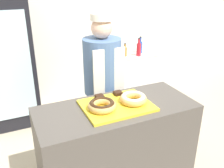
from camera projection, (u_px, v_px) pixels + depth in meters
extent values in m
cube|color=silver|center=(57.00, 20.00, 3.81)|extent=(8.00, 0.06, 2.70)
cube|color=#4C4742|center=(116.00, 148.00, 2.39)|extent=(1.43, 0.62, 0.90)
cube|color=yellow|center=(117.00, 105.00, 2.21)|extent=(0.60, 0.46, 0.02)
torus|color=tan|center=(102.00, 106.00, 2.11)|extent=(0.24, 0.24, 0.07)
torus|color=#331E0F|center=(102.00, 104.00, 2.10)|extent=(0.22, 0.22, 0.04)
torus|color=tan|center=(133.00, 99.00, 2.22)|extent=(0.24, 0.24, 0.07)
torus|color=beige|center=(133.00, 97.00, 2.22)|extent=(0.22, 0.22, 0.04)
cube|color=black|center=(100.00, 97.00, 2.30)|extent=(0.07, 0.07, 0.03)
cube|color=black|center=(118.00, 93.00, 2.37)|extent=(0.07, 0.07, 0.03)
cylinder|color=#4C4C51|center=(103.00, 122.00, 2.93)|extent=(0.29, 0.29, 0.79)
cylinder|color=#4C6B99|center=(102.00, 66.00, 2.65)|extent=(0.40, 0.40, 0.59)
cube|color=silver|center=(109.00, 106.00, 2.65)|extent=(0.34, 0.02, 1.24)
sphere|color=beige|center=(102.00, 28.00, 2.49)|extent=(0.21, 0.21, 0.21)
cylinder|color=white|center=(101.00, 17.00, 2.45)|extent=(0.22, 0.22, 0.07)
cube|color=black|center=(8.00, 64.00, 3.36)|extent=(0.65, 0.57, 1.75)
cube|color=silver|center=(9.00, 69.00, 3.10)|extent=(0.54, 0.02, 1.40)
cube|color=silver|center=(137.00, 74.00, 4.32)|extent=(1.06, 0.67, 0.82)
cube|color=gray|center=(138.00, 52.00, 4.16)|extent=(1.06, 0.67, 0.01)
cylinder|color=#1E4CB2|center=(140.00, 47.00, 4.01)|extent=(0.07, 0.07, 0.18)
cylinder|color=#1E4CB2|center=(140.00, 40.00, 3.96)|extent=(0.03, 0.03, 0.07)
cylinder|color=black|center=(141.00, 37.00, 3.95)|extent=(0.03, 0.03, 0.01)
cylinder|color=orange|center=(118.00, 46.00, 4.18)|extent=(0.08, 0.08, 0.15)
cylinder|color=orange|center=(118.00, 39.00, 4.14)|extent=(0.03, 0.03, 0.06)
cylinder|color=black|center=(118.00, 37.00, 4.12)|extent=(0.04, 0.04, 0.01)
cylinder|color=#99661E|center=(125.00, 52.00, 3.87)|extent=(0.06, 0.06, 0.14)
cylinder|color=#99661E|center=(125.00, 46.00, 3.83)|extent=(0.03, 0.03, 0.05)
cylinder|color=black|center=(125.00, 44.00, 3.81)|extent=(0.03, 0.03, 0.01)
cylinder|color=red|center=(139.00, 50.00, 3.87)|extent=(0.07, 0.07, 0.19)
cylinder|color=red|center=(139.00, 41.00, 3.81)|extent=(0.03, 0.03, 0.07)
cylinder|color=black|center=(139.00, 38.00, 3.80)|extent=(0.04, 0.04, 0.01)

